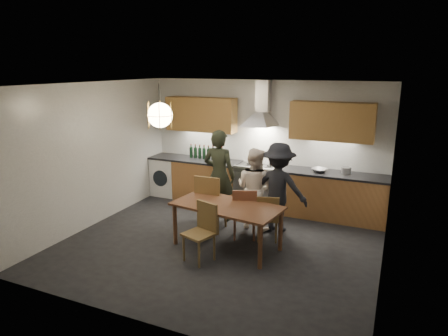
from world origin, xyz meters
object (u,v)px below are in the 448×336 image
at_px(person_right, 278,188).
at_px(mixing_bowl, 319,170).
at_px(wine_bottles, 206,152).
at_px(chair_front, 203,228).
at_px(chair_back_left, 210,200).
at_px(person_mid, 254,188).
at_px(person_left, 219,175).
at_px(dining_table, 227,210).
at_px(stock_pot, 346,171).

relative_size(person_right, mixing_bowl, 5.46).
bearing_deg(wine_bottles, chair_front, -64.95).
relative_size(chair_back_left, person_mid, 0.70).
xyz_separation_m(person_mid, wine_bottles, (-1.51, 1.11, 0.31)).
height_order(person_left, person_right, person_left).
bearing_deg(dining_table, person_left, 128.51).
bearing_deg(person_right, chair_front, 64.39).
distance_m(person_mid, person_right, 0.44).
bearing_deg(dining_table, mixing_bowl, 69.90).
xyz_separation_m(person_left, person_right, (1.18, -0.08, -0.07)).
xyz_separation_m(dining_table, chair_front, (-0.17, -0.52, -0.13)).
bearing_deg(chair_back_left, person_left, -83.53).
bearing_deg(stock_pot, mixing_bowl, -173.44).
bearing_deg(person_mid, mixing_bowl, -118.46).
distance_m(dining_table, chair_back_left, 0.72).
relative_size(chair_front, person_mid, 0.60).
xyz_separation_m(chair_back_left, mixing_bowl, (1.61, 1.50, 0.34)).
bearing_deg(wine_bottles, mixing_bowl, -2.51).
distance_m(chair_back_left, person_left, 0.67).
bearing_deg(chair_front, dining_table, 89.48).
relative_size(chair_back_left, chair_front, 1.17).
bearing_deg(wine_bottles, person_right, -29.19).
xyz_separation_m(person_mid, mixing_bowl, (0.95, 1.00, 0.20)).
bearing_deg(person_left, person_mid, 174.17).
relative_size(mixing_bowl, wine_bottles, 0.36).
bearing_deg(mixing_bowl, chair_front, -116.54).
height_order(dining_table, person_mid, person_mid).
distance_m(chair_front, mixing_bowl, 2.82).
bearing_deg(person_mid, person_left, 7.21).
xyz_separation_m(stock_pot, wine_bottles, (-2.95, 0.05, 0.09)).
distance_m(person_left, wine_bottles, 1.28).
relative_size(dining_table, chair_back_left, 1.77).
xyz_separation_m(chair_front, wine_bottles, (-1.22, 2.60, 0.54)).
distance_m(chair_front, person_left, 1.70).
relative_size(person_left, person_mid, 1.18).
height_order(mixing_bowl, stock_pot, stock_pot).
bearing_deg(chair_back_left, dining_table, 136.08).
xyz_separation_m(chair_front, stock_pot, (1.73, 2.55, 0.46)).
distance_m(chair_front, wine_bottles, 2.92).
xyz_separation_m(mixing_bowl, wine_bottles, (-2.46, 0.11, 0.11)).
bearing_deg(chair_front, person_left, 123.83).
bearing_deg(chair_front, person_right, 82.53).
bearing_deg(wine_bottles, stock_pot, -1.02).
relative_size(dining_table, stock_pot, 10.18).
height_order(person_right, wine_bottles, person_right).
relative_size(person_left, stock_pot, 9.69).
distance_m(person_left, person_right, 1.18).
relative_size(person_left, mixing_bowl, 5.95).
relative_size(chair_back_left, stock_pot, 5.75).
distance_m(dining_table, person_left, 1.27).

